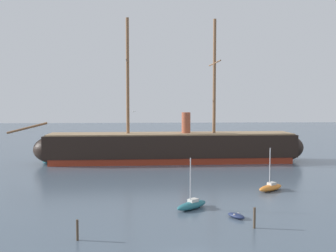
# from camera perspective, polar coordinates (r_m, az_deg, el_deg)

# --- Properties ---
(tall_ship) EXTENTS (65.53, 13.48, 31.53)m
(tall_ship) POSITION_cam_1_polar(r_m,az_deg,el_deg) (86.81, 0.48, -3.10)
(tall_ship) COLOR maroon
(tall_ship) RESTS_ON ground
(dinghy_foreground_right) EXTENTS (2.26, 2.58, 0.57)m
(dinghy_foreground_right) POSITION_cam_1_polar(r_m,az_deg,el_deg) (47.94, 9.92, -12.75)
(dinghy_foreground_right) COLOR #1E284C
(dinghy_foreground_right) RESTS_ON ground
(sailboat_near_centre) EXTENTS (4.84, 4.48, 6.61)m
(sailboat_near_centre) POSITION_cam_1_polar(r_m,az_deg,el_deg) (50.96, 3.48, -11.37)
(sailboat_near_centre) COLOR #236670
(sailboat_near_centre) RESTS_ON ground
(sailboat_mid_right) EXTENTS (5.03, 4.23, 6.64)m
(sailboat_mid_right) POSITION_cam_1_polar(r_m,az_deg,el_deg) (62.49, 14.72, -8.62)
(sailboat_mid_right) COLOR orange
(sailboat_mid_right) RESTS_ON ground
(motorboat_far_left) EXTENTS (2.73, 4.27, 1.66)m
(motorboat_far_left) POSITION_cam_1_polar(r_m,az_deg,el_deg) (89.45, -17.28, -4.88)
(motorboat_far_left) COLOR #236670
(motorboat_far_left) RESTS_ON ground
(motorboat_distant_centre) EXTENTS (4.04, 1.77, 1.68)m
(motorboat_distant_centre) POSITION_cam_1_polar(r_m,az_deg,el_deg) (96.04, -0.83, -4.10)
(motorboat_distant_centre) COLOR #7FB2D6
(motorboat_distant_centre) RESTS_ON ground
(mooring_piling_nearest) EXTENTS (0.26, 0.26, 2.28)m
(mooring_piling_nearest) POSITION_cam_1_polar(r_m,az_deg,el_deg) (44.56, 12.48, -12.94)
(mooring_piling_nearest) COLOR #4C3D2D
(mooring_piling_nearest) RESTS_ON ground
(mooring_piling_left_pair) EXTENTS (0.25, 0.25, 2.10)m
(mooring_piling_left_pair) POSITION_cam_1_polar(r_m,az_deg,el_deg) (41.09, -13.07, -14.54)
(mooring_piling_left_pair) COLOR #4C3D2D
(mooring_piling_left_pair) RESTS_ON ground
(seagull_in_flight) EXTENTS (0.52, 1.02, 0.13)m
(seagull_in_flight) POSITION_cam_1_polar(r_m,az_deg,el_deg) (57.29, -5.01, 2.10)
(seagull_in_flight) COLOR silver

